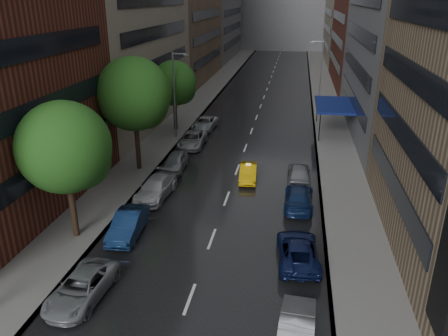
# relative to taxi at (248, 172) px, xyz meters

# --- Properties ---
(road) EXTENTS (14.00, 140.00, 0.01)m
(road) POSITION_rel_taxi_xyz_m (-1.20, 30.08, -0.65)
(road) COLOR black
(road) RESTS_ON ground
(sidewalk_left) EXTENTS (4.00, 140.00, 0.15)m
(sidewalk_left) POSITION_rel_taxi_xyz_m (-10.20, 30.08, -0.58)
(sidewalk_left) COLOR gray
(sidewalk_left) RESTS_ON ground
(sidewalk_right) EXTENTS (4.00, 140.00, 0.15)m
(sidewalk_right) POSITION_rel_taxi_xyz_m (7.80, 30.08, -0.58)
(sidewalk_right) COLOR gray
(sidewalk_right) RESTS_ON ground
(tree_near) EXTENTS (5.57, 5.57, 8.87)m
(tree_near) POSITION_rel_taxi_xyz_m (-9.80, -11.09, 5.42)
(tree_near) COLOR #382619
(tree_near) RESTS_ON ground
(tree_mid) EXTENTS (6.21, 6.21, 9.89)m
(tree_mid) POSITION_rel_taxi_xyz_m (-9.80, 0.68, 6.12)
(tree_mid) COLOR #382619
(tree_mid) RESTS_ON ground
(tree_far) EXTENTS (4.96, 4.96, 7.91)m
(tree_far) POSITION_rel_taxi_xyz_m (-9.80, 12.95, 4.76)
(tree_far) COLOR #382619
(tree_far) RESTS_ON ground
(taxi) EXTENTS (1.65, 4.04, 1.30)m
(taxi) POSITION_rel_taxi_xyz_m (0.00, 0.00, 0.00)
(taxi) COLOR #DDAA0B
(taxi) RESTS_ON ground
(parked_cars_left) EXTENTS (2.60, 35.74, 1.54)m
(parked_cars_left) POSITION_rel_taxi_xyz_m (-6.60, -0.89, 0.07)
(parked_cars_left) COLOR gray
(parked_cars_left) RESTS_ON ground
(parked_cars_right) EXTENTS (2.74, 22.66, 1.59)m
(parked_cars_right) POSITION_rel_taxi_xyz_m (4.20, -7.71, 0.09)
(parked_cars_right) COLOR #ABABB1
(parked_cars_right) RESTS_ON ground
(street_lamp_left) EXTENTS (1.74, 0.22, 9.00)m
(street_lamp_left) POSITION_rel_taxi_xyz_m (-8.92, 10.08, 4.24)
(street_lamp_left) COLOR gray
(street_lamp_left) RESTS_ON sidewalk_left
(street_lamp_right) EXTENTS (1.74, 0.22, 9.00)m
(street_lamp_right) POSITION_rel_taxi_xyz_m (6.52, 25.08, 4.24)
(street_lamp_right) COLOR gray
(street_lamp_right) RESTS_ON sidewalk_right
(awning) EXTENTS (4.00, 8.00, 3.12)m
(awning) POSITION_rel_taxi_xyz_m (7.78, 15.08, 2.48)
(awning) COLOR navy
(awning) RESTS_ON sidewalk_right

